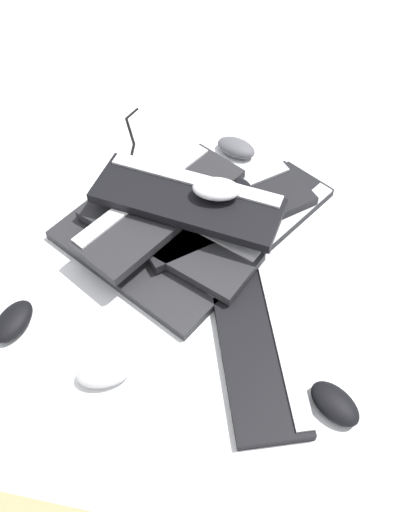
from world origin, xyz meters
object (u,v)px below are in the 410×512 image
keyboard_4 (160,208)px  keyboard_3 (168,234)px  keyboard_0 (134,262)px  mouse_5 (216,189)px  mouse_6 (221,209)px  keyboard_1 (256,340)px  mouse_3 (334,404)px  keyboard_2 (256,225)px  mouse_2 (12,321)px  mouse_4 (235,148)px  mouse_0 (103,372)px  keyboard_5 (224,212)px  keyboard_6 (187,199)px  mouse_1 (239,196)px

keyboard_4 → keyboard_3: bearing=109.4°
keyboard_0 → keyboard_4: keyboard_4 is taller
mouse_5 → mouse_6: mouse_5 is taller
keyboard_0 → mouse_5: size_ratio=3.94×
keyboard_1 → keyboard_3: (0.19, -0.26, 0.03)m
mouse_3 → keyboard_2: bearing=-25.9°
keyboard_0 → mouse_3: mouse_3 is taller
mouse_2 → mouse_4: bearing=161.7°
keyboard_1 → mouse_4: (0.02, -0.59, 0.01)m
mouse_3 → mouse_6: (0.21, -0.45, 0.06)m
mouse_0 → mouse_4: same height
keyboard_3 → keyboard_5: (-0.13, -0.07, 0.00)m
mouse_4 → mouse_6: (0.05, 0.28, 0.06)m
keyboard_4 → keyboard_1: bearing=123.7°
keyboard_5 → mouse_6: 0.04m
mouse_3 → keyboard_3: bearing=-1.6°
mouse_2 → mouse_5: (-0.44, -0.27, 0.12)m
keyboard_3 → mouse_6: bearing=-159.1°
keyboard_2 → mouse_5: size_ratio=3.83×
keyboard_4 → keyboard_2: bearing=179.0°
keyboard_2 → mouse_3: bearing=105.3°
keyboard_0 → keyboard_1: same height
keyboard_1 → keyboard_3: keyboard_3 is taller
keyboard_6 → mouse_4: 0.31m
keyboard_6 → mouse_5: size_ratio=4.22×
keyboard_0 → keyboard_4: (-0.06, -0.11, 0.06)m
keyboard_0 → mouse_2: (0.25, 0.16, 0.01)m
mouse_6 → mouse_0: bearing=-125.5°
keyboard_3 → keyboard_2: bearing=-165.8°
mouse_0 → mouse_6: mouse_6 is taller
mouse_0 → mouse_5: mouse_5 is taller
keyboard_4 → keyboard_5: (-0.15, -0.01, -0.03)m
keyboard_6 → keyboard_5: bearing=-172.3°
mouse_4 → mouse_3: bearing=-45.1°
mouse_4 → mouse_1: bearing=-58.4°
mouse_3 → mouse_5: 0.53m
keyboard_6 → keyboard_0: bearing=42.8°
keyboard_1 → keyboard_3: size_ratio=1.02×
mouse_4 → mouse_6: 0.29m
keyboard_5 → keyboard_6: (0.09, 0.01, 0.06)m
keyboard_5 → mouse_6: mouse_6 is taller
keyboard_0 → mouse_6: 0.24m
mouse_5 → mouse_6: bearing=-22.3°
keyboard_0 → mouse_6: size_ratio=3.94×
keyboard_3 → mouse_5: size_ratio=4.06×
mouse_0 → keyboard_0: bearing=-110.2°
mouse_2 → mouse_0: bearing=84.1°
keyboard_4 → mouse_0: bearing=75.8°
keyboard_1 → mouse_2: size_ratio=4.14×
mouse_6 → mouse_3: bearing=-68.1°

